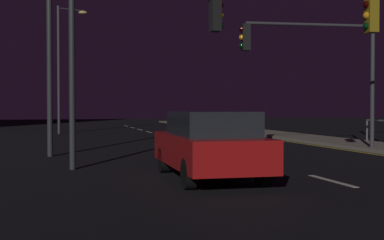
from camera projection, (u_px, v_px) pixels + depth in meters
ground_plane at (218, 151)px, 19.91m from camera, size 112.00×112.00×0.00m
sidewalk_right at (368, 146)px, 21.56m from camera, size 2.81×77.00×0.14m
lane_markings_center at (195, 144)px, 23.30m from camera, size 0.14×50.00×0.01m
lane_edge_line at (281, 140)px, 25.98m from camera, size 0.14×53.00×0.01m
car at (209, 144)px, 11.95m from camera, size 1.91×4.44×1.57m
traffic_light_far_center at (143, 36)px, 14.39m from camera, size 4.41×0.54×5.12m
traffic_light_far_right at (312, 54)px, 19.20m from camera, size 5.24×0.76×4.84m
street_lamp_mid_block at (63, 58)px, 32.81m from camera, size 1.91×0.85×8.05m
street_lamp_corner at (52, 27)px, 17.19m from camera, size 0.82×1.88×7.21m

